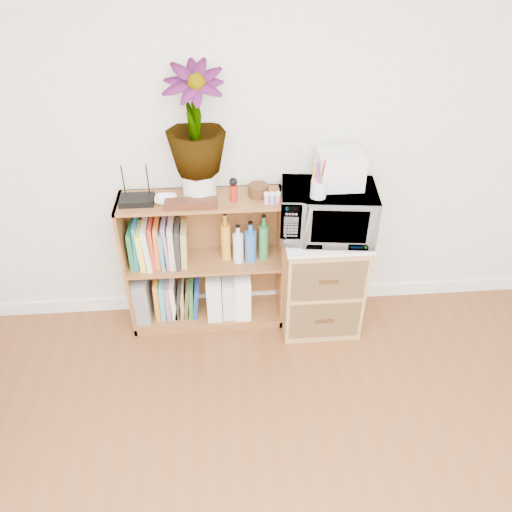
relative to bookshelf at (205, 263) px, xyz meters
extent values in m
cube|color=white|center=(0.35, 0.14, -0.42)|extent=(4.00, 0.02, 0.10)
cube|color=brown|center=(0.00, 0.00, 0.00)|extent=(1.00, 0.30, 0.95)
cube|color=#9E7542|center=(0.75, -0.08, -0.12)|extent=(0.50, 0.45, 0.70)
imported|color=white|center=(0.75, -0.08, 0.40)|extent=(0.60, 0.44, 0.31)
cylinder|color=silver|center=(0.67, -0.17, 0.60)|extent=(0.09, 0.09, 0.10)
cube|color=silver|center=(0.81, -0.04, 0.65)|extent=(0.26, 0.22, 0.20)
cube|color=black|center=(-0.37, -0.02, 0.49)|extent=(0.20, 0.13, 0.04)
imported|color=white|center=(-0.20, -0.03, 0.49)|extent=(0.13, 0.13, 0.03)
cylinder|color=silver|center=(0.00, 0.02, 0.56)|extent=(0.20, 0.20, 0.17)
imported|color=#2A692E|center=(0.00, 0.02, 0.94)|extent=(0.34, 0.34, 0.60)
cube|color=#37190F|center=(-0.05, -0.10, 0.50)|extent=(0.30, 0.08, 0.05)
cylinder|color=maroon|center=(0.20, -0.04, 0.53)|extent=(0.04, 0.04, 0.10)
cylinder|color=#35200E|center=(0.35, 0.01, 0.51)|extent=(0.12, 0.12, 0.07)
cube|color=#D1748E|center=(0.42, -0.09, 0.50)|extent=(0.11, 0.04, 0.05)
cube|color=slate|center=(-0.43, 0.00, -0.24)|extent=(0.10, 0.26, 0.32)
cube|color=silver|center=(0.05, -0.01, -0.25)|extent=(0.10, 0.25, 0.31)
cube|color=silver|center=(0.14, -0.01, -0.26)|extent=(0.09, 0.23, 0.28)
cube|color=white|center=(0.24, -0.01, -0.24)|extent=(0.10, 0.26, 0.32)
cube|color=#1C6937|center=(-0.45, 0.00, 0.15)|extent=(0.03, 0.20, 0.26)
cube|color=#1A6DA1|center=(-0.42, 0.00, 0.18)|extent=(0.04, 0.20, 0.30)
cube|color=yellow|center=(-0.38, 0.00, 0.16)|extent=(0.04, 0.20, 0.27)
cube|color=silver|center=(-0.35, 0.00, 0.17)|extent=(0.04, 0.20, 0.30)
cube|color=#B9351F|center=(-0.32, 0.00, 0.17)|extent=(0.02, 0.20, 0.30)
cube|color=orange|center=(-0.29, 0.00, 0.17)|extent=(0.04, 0.20, 0.29)
cube|color=teal|center=(-0.26, 0.00, 0.15)|extent=(0.02, 0.20, 0.25)
cube|color=gray|center=(-0.23, 0.00, 0.18)|extent=(0.04, 0.20, 0.31)
cube|color=beige|center=(-0.20, 0.00, 0.17)|extent=(0.04, 0.20, 0.29)
cube|color=black|center=(-0.16, 0.00, 0.17)|extent=(0.04, 0.20, 0.29)
cube|color=tan|center=(-0.12, 0.00, 0.15)|extent=(0.05, 0.20, 0.26)
cylinder|color=orange|center=(0.14, 0.00, 0.19)|extent=(0.06, 0.06, 0.32)
cylinder|color=silver|center=(0.22, 0.00, 0.15)|extent=(0.07, 0.07, 0.26)
cylinder|color=#2765B7|center=(0.29, 0.00, 0.16)|extent=(0.07, 0.07, 0.27)
cylinder|color=#2D7C44|center=(0.38, 0.00, 0.18)|extent=(0.06, 0.06, 0.30)
cube|color=orange|center=(-0.33, 0.00, -0.26)|extent=(0.04, 0.19, 0.29)
cube|color=teal|center=(-0.30, 0.00, -0.26)|extent=(0.04, 0.19, 0.28)
cube|color=#8C6192|center=(-0.26, 0.00, -0.27)|extent=(0.03, 0.19, 0.27)
cube|color=#FCE9C4|center=(-0.23, 0.00, -0.27)|extent=(0.04, 0.19, 0.26)
cube|color=black|center=(-0.20, 0.00, -0.28)|extent=(0.06, 0.19, 0.26)
cube|color=olive|center=(-0.17, 0.00, -0.28)|extent=(0.03, 0.19, 0.25)
cube|color=#4D3E2C|center=(-0.14, 0.00, -0.28)|extent=(0.06, 0.19, 0.24)
cube|color=#207822|center=(-0.11, 0.00, -0.29)|extent=(0.04, 0.19, 0.24)
cube|color=navy|center=(-0.08, 0.00, -0.29)|extent=(0.06, 0.19, 0.24)
camera|label=1|loc=(0.12, -2.62, 1.92)|focal=35.00mm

